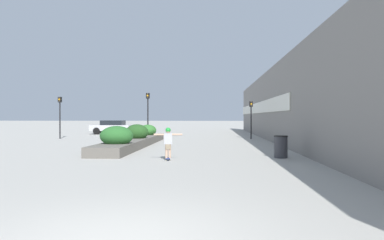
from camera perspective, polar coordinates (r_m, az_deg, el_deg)
The scene contains 10 objects.
building_wall_right at distance 25.17m, azimuth 13.85°, elevation 2.54°, with size 0.67×47.14×5.42m.
planter_box at distance 21.44m, azimuth -9.59°, elevation -3.13°, with size 1.71×12.91×1.36m.
skateboard at distance 14.46m, azimuth -4.01°, elevation -6.44°, with size 0.27×0.58×0.09m.
skateboarder at distance 14.38m, azimuth -4.01°, elevation -3.27°, with size 1.20×0.23×1.29m.
trash_bin at distance 15.72m, azimuth 14.58°, elevation -4.32°, with size 0.62×0.62×0.99m.
car_leftmost at distance 35.78m, azimuth 18.60°, elevation -1.15°, with size 4.77×1.86×1.48m.
car_center_left at distance 37.00m, azimuth -13.21°, elevation -1.09°, with size 4.16×2.05×1.44m.
traffic_light_left at distance 28.33m, azimuth -7.38°, elevation 2.01°, with size 0.28×0.30×3.78m.
traffic_light_right at distance 28.54m, azimuth 9.82°, elevation 1.16°, with size 0.28×0.30×3.10m.
traffic_light_far_left at distance 30.46m, azimuth -21.17°, elevation 1.54°, with size 0.28×0.30×3.48m.
Camera 1 is at (1.38, -4.91, 1.82)m, focal length 32.00 mm.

